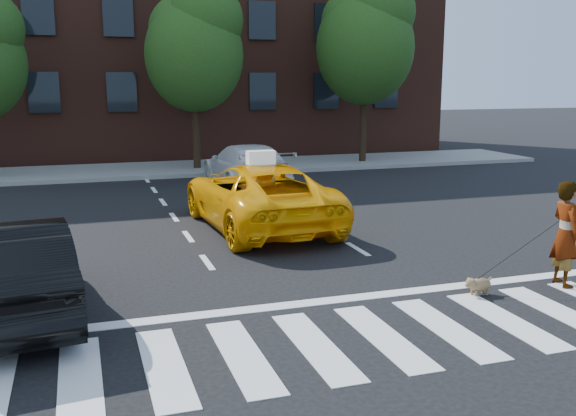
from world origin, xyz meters
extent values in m
plane|color=black|center=(0.00, 0.00, 0.00)|extent=(120.00, 120.00, 0.00)
cube|color=silver|center=(0.00, 0.00, 0.01)|extent=(13.00, 2.40, 0.01)
cube|color=silver|center=(0.00, 1.60, 0.01)|extent=(12.00, 0.30, 0.01)
cube|color=slate|center=(0.00, 17.50, 0.07)|extent=(30.00, 4.00, 0.15)
cube|color=#4D271B|center=(0.00, 25.00, 6.00)|extent=(26.00, 10.00, 12.00)
cylinder|color=black|center=(0.50, 17.00, 1.77)|extent=(0.28, 0.28, 3.55)
ellipsoid|color=#143A10|center=(0.50, 17.00, 4.40)|extent=(3.69, 3.69, 4.25)
sphere|color=#143A10|center=(0.90, 16.80, 5.68)|extent=(2.84, 2.84, 2.84)
sphere|color=#143A10|center=(0.15, 17.25, 5.32)|extent=(2.56, 2.56, 2.56)
cylinder|color=black|center=(7.50, 17.00, 1.93)|extent=(0.28, 0.28, 3.85)
ellipsoid|color=#143A10|center=(7.50, 17.00, 4.77)|extent=(4.00, 4.00, 4.60)
sphere|color=#143A10|center=(7.90, 16.80, 6.16)|extent=(3.08, 3.08, 3.08)
sphere|color=#143A10|center=(7.15, 17.25, 5.78)|extent=(2.77, 2.77, 2.77)
imported|color=#F5A505|center=(0.18, 7.00, 0.78)|extent=(2.87, 5.72, 1.56)
imported|color=black|center=(-4.89, 2.50, 0.73)|extent=(2.07, 4.60, 1.46)
imported|color=silver|center=(1.36, 12.78, 0.72)|extent=(2.18, 5.02, 1.44)
imported|color=#999999|center=(3.96, 1.09, 0.91)|extent=(0.53, 0.73, 1.83)
ellipsoid|color=olive|center=(2.31, 1.10, 0.18)|extent=(0.42, 0.26, 0.22)
sphere|color=olive|center=(2.11, 1.07, 0.24)|extent=(0.19, 0.19, 0.17)
sphere|color=olive|center=(2.04, 1.06, 0.21)|extent=(0.09, 0.09, 0.08)
cylinder|color=olive|center=(2.50, 1.13, 0.24)|extent=(0.12, 0.05, 0.10)
sphere|color=olive|center=(2.10, 1.13, 0.28)|extent=(0.07, 0.07, 0.06)
sphere|color=olive|center=(2.12, 1.02, 0.28)|extent=(0.07, 0.07, 0.06)
cylinder|color=olive|center=(2.20, 1.04, 0.05)|extent=(0.05, 0.05, 0.11)
cylinder|color=olive|center=(2.18, 1.13, 0.05)|extent=(0.05, 0.05, 0.11)
cylinder|color=olive|center=(2.43, 1.07, 0.05)|extent=(0.05, 0.05, 0.11)
cylinder|color=olive|center=(2.42, 1.16, 0.05)|extent=(0.05, 0.05, 0.11)
cube|color=white|center=(0.18, 6.80, 1.72)|extent=(0.66, 0.31, 0.32)
camera|label=1|loc=(-3.86, -7.51, 3.49)|focal=40.00mm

